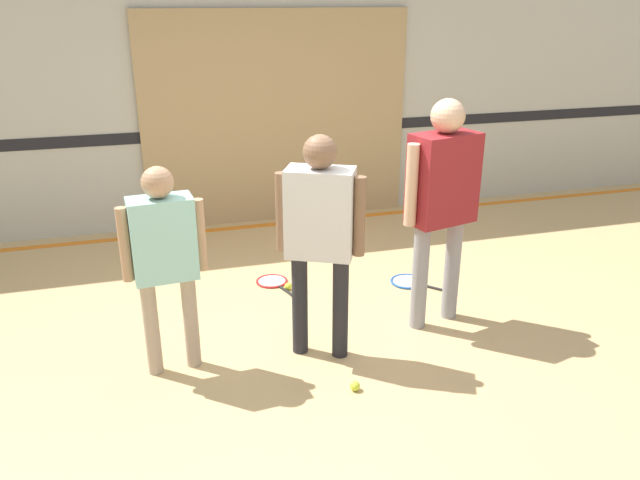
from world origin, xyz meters
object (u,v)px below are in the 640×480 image
at_px(person_student_right, 442,190).
at_px(racket_spare_on_floor, 273,282).
at_px(person_student_left, 164,249).
at_px(tennis_ball_near_instructor, 355,386).
at_px(tennis_ball_by_spare_racket, 288,286).
at_px(person_instructor, 320,225).
at_px(racket_second_spare, 410,282).

distance_m(person_student_right, racket_spare_on_floor, 1.85).
relative_size(person_student_left, tennis_ball_near_instructor, 21.89).
bearing_deg(tennis_ball_by_spare_racket, tennis_ball_near_instructor, -87.25).
bearing_deg(racket_spare_on_floor, person_student_right, 27.16).
distance_m(person_instructor, tennis_ball_by_spare_racket, 1.44).
bearing_deg(person_student_left, person_instructor, -9.78).
xyz_separation_m(racket_second_spare, tennis_ball_near_instructor, (-1.01, -1.43, 0.02)).
xyz_separation_m(person_instructor, racket_second_spare, (1.11, 0.91, -0.98)).
distance_m(person_student_right, tennis_ball_near_instructor, 1.56).
xyz_separation_m(person_student_left, racket_second_spare, (2.13, 0.83, -0.88)).
distance_m(person_student_right, tennis_ball_by_spare_racket, 1.68).
height_order(person_student_left, tennis_ball_by_spare_racket, person_student_left).
bearing_deg(person_instructor, racket_spare_on_floor, 120.52).
height_order(person_student_right, racket_second_spare, person_student_right).
bearing_deg(person_student_left, person_student_right, -1.51).
distance_m(person_student_left, tennis_ball_near_instructor, 1.53).
bearing_deg(racket_second_spare, person_instructor, -91.86).
height_order(person_instructor, tennis_ball_by_spare_racket, person_instructor).
bearing_deg(person_instructor, person_student_right, 38.53).
bearing_deg(racket_second_spare, person_student_right, -50.14).
bearing_deg(person_instructor, racket_second_spare, 66.25).
relative_size(racket_spare_on_floor, tennis_ball_by_spare_racket, 7.91).
height_order(person_student_right, tennis_ball_near_instructor, person_student_right).
bearing_deg(tennis_ball_near_instructor, person_instructor, 100.26).
bearing_deg(person_student_right, tennis_ball_by_spare_racket, -55.46).
bearing_deg(racket_second_spare, tennis_ball_by_spare_racket, -139.96).
distance_m(person_instructor, racket_second_spare, 1.74).
bearing_deg(person_instructor, tennis_ball_near_instructor, -53.05).
bearing_deg(racket_spare_on_floor, person_instructor, -14.98).
distance_m(racket_second_spare, tennis_ball_by_spare_racket, 1.10).
bearing_deg(tennis_ball_by_spare_racket, racket_spare_on_floor, 119.49).
bearing_deg(person_student_right, racket_second_spare, -112.68).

